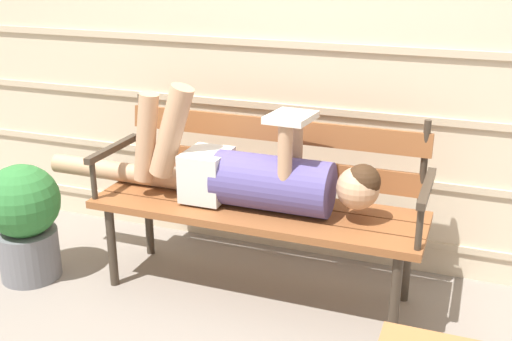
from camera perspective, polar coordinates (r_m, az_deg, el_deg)
ground_plane at (r=3.10m, az=-0.38°, el=-11.49°), size 12.00×12.00×0.00m
house_siding at (r=3.23m, az=3.33°, el=11.50°), size 5.41×0.08×2.29m
park_bench at (r=2.98m, az=0.46°, el=-2.08°), size 1.57×0.48×0.89m
reclining_person at (r=2.89m, az=-1.03°, el=-0.26°), size 1.74×0.26×0.57m
potted_plant at (r=3.33m, az=-20.37°, el=-4.07°), size 0.37×0.37×0.60m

